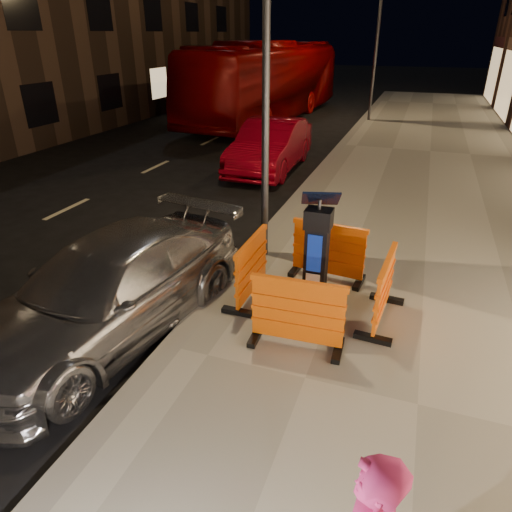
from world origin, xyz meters
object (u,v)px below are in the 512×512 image
(car_silver, at_px, (116,329))
(parking_kiosk, at_px, (316,255))
(barrier_front, at_px, (297,314))
(barrier_bldgside, at_px, (384,290))
(car_red, at_px, (270,170))
(barrier_back, at_px, (328,251))
(barrier_kerbside, at_px, (252,268))
(bus_doubledecker, at_px, (267,119))

(car_silver, bearing_deg, parking_kiosk, 36.22)
(barrier_front, distance_m, barrier_bldgside, 1.34)
(barrier_bldgside, xyz_separation_m, car_silver, (-3.47, -1.25, -0.62))
(parking_kiosk, bearing_deg, barrier_bldgside, 2.42)
(car_red, bearing_deg, barrier_back, -66.17)
(parking_kiosk, relative_size, barrier_bldgside, 1.40)
(barrier_back, bearing_deg, parking_kiosk, -84.58)
(barrier_back, bearing_deg, car_silver, -133.57)
(barrier_back, relative_size, car_red, 0.27)
(barrier_back, bearing_deg, barrier_kerbside, -129.58)
(car_silver, height_order, bus_doubledecker, bus_doubledecker)
(barrier_back, distance_m, barrier_kerbside, 1.34)
(barrier_bldgside, height_order, car_silver, barrier_bldgside)
(barrier_bldgside, distance_m, car_red, 8.37)
(barrier_front, bearing_deg, car_red, 107.53)
(car_silver, relative_size, bus_doubledecker, 0.36)
(barrier_front, distance_m, car_silver, 2.62)
(barrier_front, xyz_separation_m, car_red, (-3.04, 8.29, -0.62))
(barrier_front, relative_size, bus_doubledecker, 0.10)
(parking_kiosk, bearing_deg, barrier_front, -87.58)
(barrier_bldgside, bearing_deg, car_silver, 114.14)
(barrier_kerbside, xyz_separation_m, barrier_bldgside, (1.90, 0.00, 0.00))
(parking_kiosk, distance_m, barrier_kerbside, 1.02)
(barrier_kerbside, xyz_separation_m, bus_doubledecker, (-5.04, 15.93, -0.62))
(car_red, bearing_deg, parking_kiosk, -69.12)
(barrier_back, relative_size, car_silver, 0.27)
(car_silver, distance_m, car_red, 8.60)
(car_red, xyz_separation_m, bus_doubledecker, (-2.95, 8.59, 0.00))
(barrier_back, xyz_separation_m, bus_doubledecker, (-5.99, 14.98, -0.62))
(parking_kiosk, xyz_separation_m, bus_doubledecker, (-5.99, 15.93, -0.99))
(barrier_front, relative_size, barrier_kerbside, 1.00)
(parking_kiosk, relative_size, car_red, 0.38)
(barrier_front, bearing_deg, barrier_bldgside, 42.42)
(bus_doubledecker, bearing_deg, car_red, -65.98)
(barrier_bldgside, relative_size, car_red, 0.27)
(barrier_back, distance_m, barrier_bldgside, 1.34)
(parking_kiosk, height_order, car_red, parking_kiosk)
(barrier_bldgside, height_order, car_red, barrier_bldgside)
(parking_kiosk, relative_size, car_silver, 0.38)
(barrier_back, height_order, car_silver, barrier_back)
(car_silver, bearing_deg, barrier_kerbside, 48.30)
(car_silver, distance_m, bus_doubledecker, 17.52)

